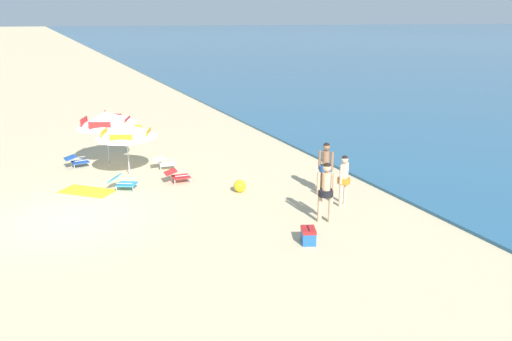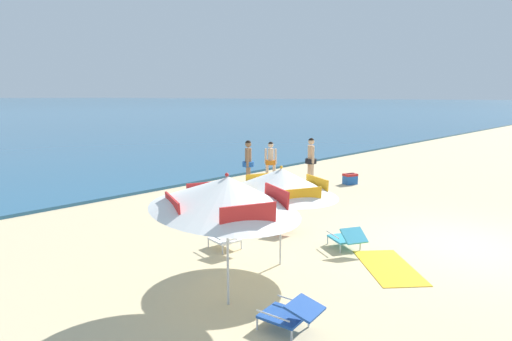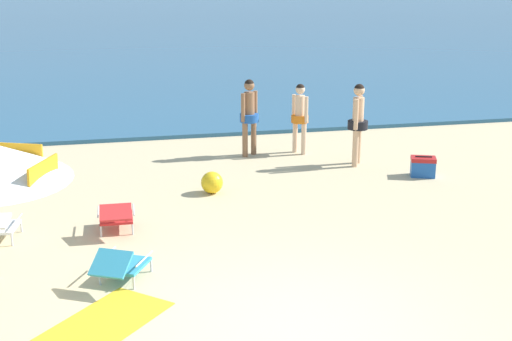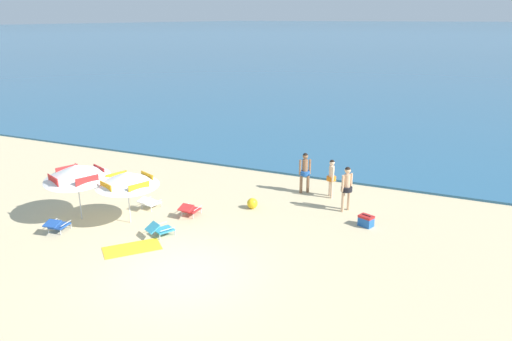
{
  "view_description": "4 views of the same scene",
  "coord_description": "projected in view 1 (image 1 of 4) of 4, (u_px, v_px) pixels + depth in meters",
  "views": [
    {
      "loc": [
        14.44,
        -0.49,
        5.55
      ],
      "look_at": [
        0.64,
        5.54,
        0.94
      ],
      "focal_mm": 34.9,
      "sensor_mm": 36.0,
      "label": 1
    },
    {
      "loc": [
        -9.77,
        -2.96,
        3.3
      ],
      "look_at": [
        -1.48,
        4.96,
        1.3
      ],
      "focal_mm": 29.97,
      "sensor_mm": 36.0,
      "label": 2
    },
    {
      "loc": [
        -2.05,
        -6.88,
        4.06
      ],
      "look_at": [
        0.46,
        4.24,
        0.71
      ],
      "focal_mm": 48.1,
      "sensor_mm": 36.0,
      "label": 3
    },
    {
      "loc": [
        7.12,
        -10.5,
        7.1
      ],
      "look_at": [
        -0.31,
        6.0,
        1.32
      ],
      "focal_mm": 33.85,
      "sensor_mm": 36.0,
      "label": 4
    }
  ],
  "objects": [
    {
      "name": "ground_plane",
      "position": [
        73.0,
        218.0,
        14.47
      ],
      "size": [
        800.0,
        800.0,
        0.0
      ],
      "primitive_type": "plane",
      "color": "#CCB78C"
    },
    {
      "name": "beach_umbrella_striped_main",
      "position": [
        126.0,
        130.0,
        18.0
      ],
      "size": [
        3.18,
        3.18,
        1.99
      ],
      "color": "silver",
      "rests_on": "ground"
    },
    {
      "name": "beach_umbrella_striped_second",
      "position": [
        106.0,
        118.0,
        19.39
      ],
      "size": [
        3.01,
        3.04,
        2.21
      ],
      "color": "silver",
      "rests_on": "ground"
    },
    {
      "name": "lounge_chair_under_umbrella",
      "position": [
        164.0,
        162.0,
        19.08
      ],
      "size": [
        0.66,
        0.92,
        0.49
      ],
      "color": "white",
      "rests_on": "ground"
    },
    {
      "name": "lounge_chair_beside_umbrella",
      "position": [
        177.0,
        175.0,
        17.51
      ],
      "size": [
        0.6,
        0.88,
        0.5
      ],
      "color": "red",
      "rests_on": "ground"
    },
    {
      "name": "lounge_chair_facing_sea",
      "position": [
        122.0,
        182.0,
        16.78
      ],
      "size": [
        0.88,
        1.03,
        0.53
      ],
      "color": "teal",
      "rests_on": "ground"
    },
    {
      "name": "lounge_chair_spare_folded",
      "position": [
        77.0,
        160.0,
        19.31
      ],
      "size": [
        0.66,
        0.93,
        0.49
      ],
      "color": "#1E4799",
      "rests_on": "ground"
    },
    {
      "name": "person_standing_near_shore",
      "position": [
        326.0,
        188.0,
        13.88
      ],
      "size": [
        0.43,
        0.46,
        1.76
      ],
      "color": "#D8A87F",
      "rests_on": "ground"
    },
    {
      "name": "person_standing_beside",
      "position": [
        326.0,
        164.0,
        16.2
      ],
      "size": [
        0.43,
        0.42,
        1.73
      ],
      "color": "#8C6042",
      "rests_on": "ground"
    },
    {
      "name": "person_wading_in",
      "position": [
        344.0,
        177.0,
        15.18
      ],
      "size": [
        0.39,
        0.43,
        1.6
      ],
      "color": "beige",
      "rests_on": "ground"
    },
    {
      "name": "cooler_box",
      "position": [
        308.0,
        236.0,
        12.8
      ],
      "size": [
        0.59,
        0.5,
        0.43
      ],
      "color": "#1E56A8",
      "rests_on": "ground"
    },
    {
      "name": "beach_ball",
      "position": [
        240.0,
        186.0,
        16.57
      ],
      "size": [
        0.42,
        0.42,
        0.42
      ],
      "primitive_type": "sphere",
      "color": "yellow",
      "rests_on": "ground"
    },
    {
      "name": "beach_towel",
      "position": [
        87.0,
        191.0,
        16.69
      ],
      "size": [
        1.88,
        1.94,
        0.01
      ],
      "primitive_type": "cube",
      "rotation": [
        0.0,
        0.0,
        2.41
      ],
      "color": "gold",
      "rests_on": "ground"
    }
  ]
}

